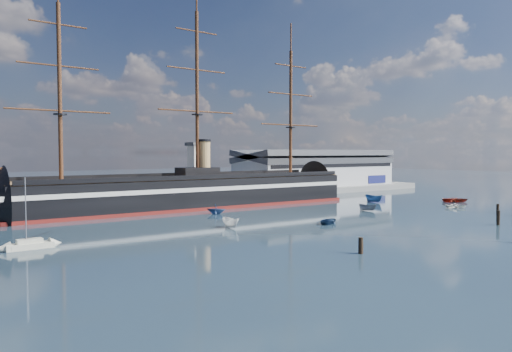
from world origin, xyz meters
TOP-DOWN VIEW (x-y plane):
  - ground at (0.00, 40.00)m, footprint 600.00×600.00m
  - quay at (10.00, 76.00)m, footprint 180.00×18.00m
  - warehouse at (58.00, 80.00)m, footprint 63.00×21.00m
  - quay_tower at (3.00, 73.00)m, footprint 5.00×5.00m
  - warship at (-8.36, 60.00)m, footprint 113.18×19.65m
  - sailboat at (-53.01, 27.25)m, footprint 6.59×2.01m
  - motorboat_a at (-18.12, 25.85)m, footprint 6.35×3.05m
  - motorboat_b at (0.59, 18.58)m, footprint 2.71×3.79m
  - motorboat_c at (23.44, 27.78)m, footprint 5.60×3.08m
  - motorboat_d at (-8.57, 45.31)m, footprint 6.96×6.75m
  - motorboat_e at (46.51, 18.19)m, footprint 3.03×3.49m
  - motorboat_f at (41.22, 40.19)m, footprint 7.07×2.88m
  - motorboat_g at (60.40, 26.55)m, footprint 4.18×4.54m
  - piling_near_left at (-17.52, -4.75)m, footprint 0.64×0.64m
  - piling_near_right at (25.05, -3.00)m, footprint 0.64×0.64m
  - piling_extra at (44.46, 6.65)m, footprint 0.64×0.64m

SIDE VIEW (x-z plane):
  - ground at x=0.00m, z-range 0.00..0.00m
  - quay at x=10.00m, z-range -1.00..1.00m
  - motorboat_a at x=-18.12m, z-range -1.22..1.22m
  - motorboat_b at x=0.59m, z-range -0.82..0.82m
  - motorboat_c at x=23.44m, z-range -1.06..1.06m
  - motorboat_d at x=-8.57m, z-range -1.24..1.24m
  - motorboat_e at x=46.51m, z-range -0.78..0.78m
  - motorboat_f at x=41.22m, z-range -1.39..1.39m
  - motorboat_g at x=60.40m, z-range -1.03..1.03m
  - piling_near_left at x=-17.52m, z-range -1.49..1.49m
  - piling_near_right at x=25.05m, z-range -1.77..1.77m
  - piling_extra at x=44.46m, z-range -1.40..1.40m
  - sailboat at x=-53.01m, z-range -4.59..5.92m
  - warship at x=-8.36m, z-range -22.93..31.01m
  - warehouse at x=58.00m, z-range 2.18..13.78m
  - quay_tower at x=3.00m, z-range 2.25..17.25m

